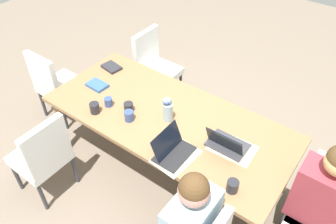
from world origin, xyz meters
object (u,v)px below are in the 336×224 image
at_px(chair_head_right_left_mid, 325,208).
at_px(flower_vase, 168,109).
at_px(coffee_mug_centre_left, 108,102).
at_px(laptop_near_left_near, 172,150).
at_px(person_head_right_left_mid, 315,209).
at_px(laptop_head_right_left_mid, 227,144).
at_px(dining_table, 168,122).
at_px(chair_head_left_left_far, 55,83).
at_px(book_red_cover, 97,85).
at_px(coffee_mug_centre_right, 129,116).
at_px(coffee_mug_near_left, 129,107).
at_px(coffee_mug_near_right, 95,108).
at_px(book_blue_cover, 112,67).
at_px(chair_near_right_mid, 43,154).
at_px(chair_far_right_near, 154,64).
at_px(coffee_mug_far_left, 232,186).

xyz_separation_m(chair_head_right_left_mid, flower_vase, (-1.41, -0.11, 0.35)).
relative_size(chair_head_right_left_mid, coffee_mug_centre_left, 11.00).
bearing_deg(laptop_near_left_near, person_head_right_left_mid, 17.23).
xyz_separation_m(flower_vase, laptop_head_right_left_mid, (0.58, 0.01, -0.08)).
bearing_deg(dining_table, chair_head_left_left_far, -175.81).
bearing_deg(laptop_near_left_near, chair_head_left_left_far, 172.69).
height_order(person_head_right_left_mid, laptop_head_right_left_mid, person_head_right_left_mid).
xyz_separation_m(chair_head_left_left_far, laptop_head_right_left_mid, (2.09, 0.09, 0.27)).
bearing_deg(book_red_cover, laptop_head_right_left_mid, 3.78).
height_order(laptop_near_left_near, coffee_mug_centre_right, laptop_near_left_near).
bearing_deg(chair_head_left_left_far, coffee_mug_centre_right, -6.02).
bearing_deg(flower_vase, coffee_mug_near_left, -161.31).
distance_m(coffee_mug_near_right, book_blue_cover, 0.70).
height_order(dining_table, book_blue_cover, book_blue_cover).
relative_size(chair_near_right_mid, coffee_mug_centre_right, 9.53).
xyz_separation_m(chair_far_right_near, laptop_head_right_left_mid, (1.43, -0.86, 0.27)).
xyz_separation_m(chair_head_left_left_far, book_red_cover, (0.66, 0.05, 0.24)).
distance_m(person_head_right_left_mid, coffee_mug_far_left, 0.69).
distance_m(chair_head_right_left_mid, coffee_mug_centre_right, 1.73).
bearing_deg(person_head_right_left_mid, dining_table, -179.99).
distance_m(person_head_right_left_mid, coffee_mug_centre_right, 1.65).
bearing_deg(coffee_mug_centre_right, chair_near_right_mid, -128.44).
distance_m(coffee_mug_near_left, coffee_mug_centre_right, 0.12).
xyz_separation_m(chair_head_right_left_mid, coffee_mug_near_right, (-1.99, -0.42, 0.28)).
bearing_deg(coffee_mug_near_left, book_red_cover, 169.66).
relative_size(coffee_mug_near_left, book_blue_cover, 0.44).
height_order(chair_far_right_near, coffee_mug_centre_right, chair_far_right_near).
height_order(chair_head_right_left_mid, coffee_mug_centre_right, chair_head_right_left_mid).
xyz_separation_m(chair_head_left_left_far, laptop_near_left_near, (1.77, -0.23, 0.27)).
xyz_separation_m(dining_table, book_blue_cover, (-0.93, 0.25, 0.08)).
relative_size(person_head_right_left_mid, coffee_mug_near_left, 13.59).
distance_m(chair_near_right_mid, book_blue_cover, 1.15).
distance_m(coffee_mug_centre_right, book_blue_cover, 0.84).
xyz_separation_m(flower_vase, coffee_mug_centre_right, (-0.27, -0.21, -0.07)).
height_order(person_head_right_left_mid, coffee_mug_centre_right, person_head_right_left_mid).
distance_m(dining_table, person_head_right_left_mid, 1.38).
height_order(coffee_mug_near_right, coffee_mug_far_left, coffee_mug_near_right).
xyz_separation_m(chair_far_right_near, chair_near_right_mid, (0.09, -1.70, 0.00)).
height_order(dining_table, chair_head_right_left_mid, chair_head_right_left_mid).
bearing_deg(coffee_mug_centre_left, chair_head_left_left_far, 174.30).
distance_m(chair_far_right_near, laptop_head_right_left_mid, 1.69).
xyz_separation_m(dining_table, coffee_mug_near_right, (-0.56, -0.35, 0.12)).
bearing_deg(flower_vase, chair_near_right_mid, -132.68).
bearing_deg(coffee_mug_near_right, chair_near_right_mid, -109.08).
height_order(coffee_mug_centre_right, book_red_cover, coffee_mug_centre_right).
height_order(chair_near_right_mid, book_blue_cover, chair_near_right_mid).
xyz_separation_m(coffee_mug_centre_right, book_blue_cover, (-0.68, 0.49, -0.03)).
relative_size(person_head_right_left_mid, chair_head_left_left_far, 1.33).
bearing_deg(coffee_mug_near_right, coffee_mug_far_left, -0.58).
bearing_deg(coffee_mug_near_left, chair_near_right_mid, -120.13).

